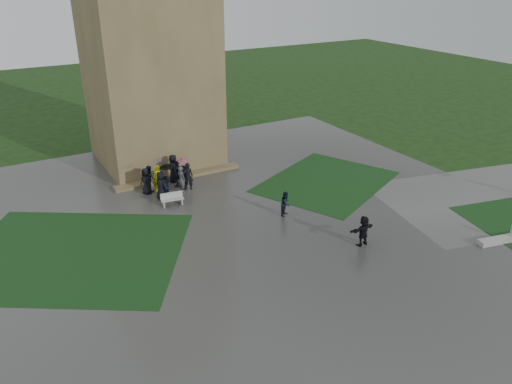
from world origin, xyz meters
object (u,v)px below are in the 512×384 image
bench (172,199)px  pedestrian_near (363,231)px  tower (147,37)px  pedestrian_mid (286,203)px

bench → pedestrian_near: bearing=-46.6°
tower → pedestrian_mid: size_ratio=12.12×
tower → pedestrian_mid: tower is taller
tower → bench: bearing=-103.3°
tower → pedestrian_near: 20.12m
tower → pedestrian_near: tower is taller
pedestrian_mid → pedestrian_near: 5.19m
tower → pedestrian_mid: 15.57m
bench → pedestrian_mid: (5.33, -4.57, 0.33)m
pedestrian_mid → pedestrian_near: (1.64, -4.93, 0.09)m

